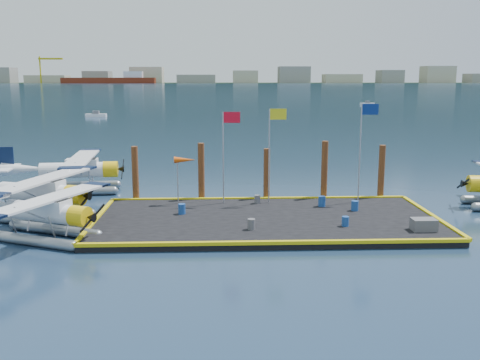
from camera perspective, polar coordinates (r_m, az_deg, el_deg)
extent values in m
plane|color=#162843|center=(32.00, 2.81, -4.67)|extent=(4000.00, 4000.00, 0.00)
cube|color=black|center=(31.94, 2.81, -4.33)|extent=(20.00, 10.00, 0.40)
cube|color=black|center=(1130.74, -2.23, 10.39)|extent=(3000.00, 500.00, 0.30)
cube|color=#5C1A0D|center=(908.17, -13.81, 10.24)|extent=(150.00, 22.00, 10.00)
cube|color=silver|center=(901.22, -11.30, 10.92)|extent=(30.00, 16.00, 12.00)
cylinder|color=#C4B10B|center=(972.33, -20.53, 10.96)|extent=(2.40, 2.40, 44.00)
cube|color=black|center=(1435.04, -2.30, 15.28)|extent=(2200.00, 500.00, 240.00)
cone|color=black|center=(1569.61, -15.36, 10.15)|extent=(1400.00, 1400.00, 520.00)
cone|color=black|center=(1581.43, -4.12, 10.50)|extent=(1300.00, 1300.00, 430.00)
cone|color=black|center=(1522.18, 11.25, 10.31)|extent=(1100.00, 1100.00, 360.00)
cone|color=#465A5E|center=(2354.33, 16.58, 10.19)|extent=(1300.00, 1300.00, 560.00)
cylinder|color=gray|center=(31.49, -19.19, -5.01)|extent=(5.51, 2.85, 0.56)
cylinder|color=gray|center=(30.04, -21.74, -5.94)|extent=(5.51, 2.85, 0.56)
cylinder|color=silver|center=(30.32, -20.33, -3.22)|extent=(4.38, 2.70, 1.03)
cube|color=silver|center=(29.88, -19.57, -2.73)|extent=(2.29, 1.77, 0.84)
cube|color=black|center=(29.65, -19.18, -2.43)|extent=(1.59, 1.42, 0.51)
cylinder|color=#E3B50C|center=(28.78, -16.71, -3.73)|extent=(1.29, 1.37, 1.08)
cube|color=black|center=(28.31, -15.45, -3.90)|extent=(0.89, 1.92, 1.05)
cube|color=silver|center=(29.78, -19.62, -1.86)|extent=(4.68, 8.24, 0.11)
cube|color=#0A1532|center=(32.82, -15.05, -0.46)|extent=(1.62, 1.33, 0.12)
cylinder|color=gray|center=(36.01, -19.98, -3.06)|extent=(6.25, 2.48, 0.62)
cylinder|color=gray|center=(34.25, -22.13, -3.90)|extent=(6.25, 2.48, 0.62)
cylinder|color=silver|center=(34.70, -20.91, -1.28)|extent=(4.89, 2.50, 1.13)
cube|color=silver|center=(34.28, -20.11, -0.76)|extent=(2.49, 1.75, 0.92)
cube|color=black|center=(34.07, -19.71, -0.45)|extent=(1.69, 1.45, 0.56)
cylinder|color=#E3B50C|center=(33.23, -17.17, -1.56)|extent=(1.33, 1.44, 1.19)
cube|color=black|center=(32.78, -15.88, -1.66)|extent=(0.74, 2.20, 1.15)
cube|color=silver|center=(34.19, -20.17, 0.08)|extent=(4.21, 9.27, 0.12)
cube|color=#0A1532|center=(37.81, -16.36, 1.29)|extent=(1.74, 1.34, 0.13)
cylinder|color=gray|center=(43.52, -17.23, -0.56)|extent=(6.53, 1.19, 0.63)
cylinder|color=gray|center=(41.29, -17.77, -1.19)|extent=(6.53, 1.19, 0.63)
cylinder|color=silver|center=(42.11, -17.32, 1.02)|extent=(4.96, 1.57, 1.15)
cube|color=silver|center=(41.95, -16.50, 1.54)|extent=(2.40, 1.35, 0.94)
cube|color=black|center=(41.87, -16.09, 1.84)|extent=(1.56, 1.22, 0.58)
cylinder|color=#E3B50C|center=(41.72, -13.63, 1.12)|extent=(1.15, 1.30, 1.22)
cube|color=black|center=(41.63, -12.41, 1.15)|extent=(0.26, 2.33, 1.18)
cube|color=silver|center=(41.87, -16.54, 2.25)|extent=(2.38, 9.54, 0.13)
cube|color=#0A1532|center=(46.29, -15.67, 3.08)|extent=(1.65, 1.08, 0.14)
cube|color=#0A1532|center=(37.48, -17.62, 1.23)|extent=(1.65, 1.08, 0.14)
cube|color=#0A1532|center=(43.09, -23.72, 2.08)|extent=(1.16, 0.22, 1.78)
cube|color=silver|center=(43.15, -23.52, 1.19)|extent=(1.25, 3.63, 0.10)
cylinder|color=#E3B50C|center=(38.86, 23.85, -0.37)|extent=(1.11, 1.25, 1.14)
cube|color=black|center=(38.59, 22.69, -0.36)|extent=(0.32, 2.17, 1.10)
cylinder|color=navy|center=(32.72, -6.23, -3.09)|extent=(0.44, 0.44, 0.62)
cylinder|color=navy|center=(30.48, 11.17, -4.34)|extent=(0.39, 0.39, 0.55)
cylinder|color=navy|center=(34.09, 12.15, -2.70)|extent=(0.44, 0.44, 0.62)
cylinder|color=#545358|center=(29.26, 1.21, -4.73)|extent=(0.42, 0.42, 0.59)
cylinder|color=navy|center=(34.85, 8.73, -2.26)|extent=(0.46, 0.46, 0.65)
cylinder|color=#545358|center=(35.28, 1.86, -2.07)|extent=(0.39, 0.39, 0.55)
cube|color=#545358|center=(30.74, 19.00, -4.52)|extent=(1.30, 0.86, 0.65)
cylinder|color=#9A98A1|center=(34.89, -1.79, 2.34)|extent=(0.08, 0.08, 6.00)
cube|color=red|center=(34.61, -0.90, 6.69)|extent=(1.10, 0.03, 0.70)
cylinder|color=#9A98A1|center=(35.03, 3.12, 2.53)|extent=(0.08, 0.08, 6.20)
cube|color=yellow|center=(34.80, 4.08, 7.02)|extent=(1.10, 0.03, 0.70)
cylinder|color=#9A98A1|center=(36.07, 12.67, 2.77)|extent=(0.08, 0.08, 6.50)
cube|color=navy|center=(35.94, 13.71, 7.34)|extent=(1.10, 0.03, 0.70)
cylinder|color=#9A98A1|center=(35.24, -6.66, -0.11)|extent=(0.07, 0.07, 3.00)
cone|color=#CF4A0B|center=(34.97, -5.89, 2.15)|extent=(1.40, 0.44, 0.44)
cylinder|color=#442313|center=(37.13, -11.10, 0.47)|extent=(0.44, 0.44, 4.00)
cylinder|color=#442313|center=(36.70, -4.15, 0.69)|extent=(0.44, 0.44, 4.20)
cylinder|color=#442313|center=(36.86, 2.86, 0.43)|extent=(0.44, 0.44, 3.80)
cylinder|color=#442313|center=(37.39, 8.98, 0.85)|extent=(0.44, 0.44, 4.30)
cylinder|color=#442313|center=(38.40, 14.84, 0.65)|extent=(0.44, 0.44, 4.00)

